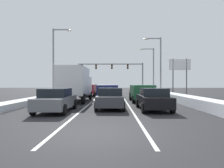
# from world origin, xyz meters

# --- Properties ---
(ground_plane) EXTENTS (120.00, 120.00, 0.00)m
(ground_plane) POSITION_xyz_m (0.00, 14.59, 0.00)
(ground_plane) COLOR #28282B
(lane_stripe_between_right_lane_and_center_lane) EXTENTS (0.14, 40.13, 0.01)m
(lane_stripe_between_right_lane_and_center_lane) POSITION_xyz_m (1.70, 18.24, 0.00)
(lane_stripe_between_right_lane_and_center_lane) COLOR silver
(lane_stripe_between_right_lane_and_center_lane) RESTS_ON ground
(lane_stripe_between_center_lane_and_left_lane) EXTENTS (0.14, 40.13, 0.01)m
(lane_stripe_between_center_lane_and_left_lane) POSITION_xyz_m (-1.70, 18.24, 0.00)
(lane_stripe_between_center_lane_and_left_lane) COLOR silver
(lane_stripe_between_center_lane_and_left_lane) RESTS_ON ground
(snow_bank_right_shoulder) EXTENTS (1.45, 40.13, 0.72)m
(snow_bank_right_shoulder) POSITION_xyz_m (7.00, 18.24, 0.36)
(snow_bank_right_shoulder) COLOR white
(snow_bank_right_shoulder) RESTS_ON ground
(snow_bank_left_shoulder) EXTENTS (1.39, 40.13, 0.48)m
(snow_bank_left_shoulder) POSITION_xyz_m (-7.00, 18.24, 0.24)
(snow_bank_left_shoulder) COLOR white
(snow_bank_left_shoulder) RESTS_ON ground
(sedan_black_right_lane_nearest) EXTENTS (2.00, 4.50, 1.51)m
(sedan_black_right_lane_nearest) POSITION_xyz_m (3.20, 6.67, 0.76)
(sedan_black_right_lane_nearest) COLOR black
(sedan_black_right_lane_nearest) RESTS_ON ground
(suv_green_right_lane_second) EXTENTS (2.16, 4.90, 1.67)m
(suv_green_right_lane_second) POSITION_xyz_m (3.22, 12.90, 1.02)
(suv_green_right_lane_second) COLOR #1E5633
(suv_green_right_lane_second) RESTS_ON ground
(sedan_red_right_lane_third) EXTENTS (2.00, 4.50, 1.51)m
(sedan_red_right_lane_third) POSITION_xyz_m (3.60, 19.54, 0.76)
(sedan_red_right_lane_third) COLOR maroon
(sedan_red_right_lane_third) RESTS_ON ground
(sedan_charcoal_center_lane_nearest) EXTENTS (2.00, 4.50, 1.51)m
(sedan_charcoal_center_lane_nearest) POSITION_xyz_m (0.23, 7.51, 0.76)
(sedan_charcoal_center_lane_nearest) COLOR #38383D
(sedan_charcoal_center_lane_nearest) RESTS_ON ground
(suv_navy_center_lane_second) EXTENTS (2.16, 4.90, 1.67)m
(suv_navy_center_lane_second) POSITION_xyz_m (-0.11, 13.29, 1.02)
(suv_navy_center_lane_second) COLOR navy
(suv_navy_center_lane_second) RESTS_ON ground
(sedan_tan_center_lane_third) EXTENTS (2.00, 4.50, 1.51)m
(sedan_tan_center_lane_third) POSITION_xyz_m (0.13, 19.25, 0.76)
(sedan_tan_center_lane_third) COLOR #937F60
(sedan_tan_center_lane_third) RESTS_ON ground
(sedan_gray_left_lane_nearest) EXTENTS (2.00, 4.50, 1.51)m
(sedan_gray_left_lane_nearest) POSITION_xyz_m (-3.24, 5.77, 0.76)
(sedan_gray_left_lane_nearest) COLOR slate
(sedan_gray_left_lane_nearest) RESTS_ON ground
(box_truck_left_lane_second) EXTENTS (2.53, 7.20, 3.36)m
(box_truck_left_lane_second) POSITION_xyz_m (-3.33, 12.92, 1.90)
(box_truck_left_lane_second) COLOR silver
(box_truck_left_lane_second) RESTS_ON ground
(suv_maroon_left_lane_third) EXTENTS (2.16, 4.90, 1.67)m
(suv_maroon_left_lane_third) POSITION_xyz_m (-3.18, 21.92, 1.02)
(suv_maroon_left_lane_third) COLOR maroon
(suv_maroon_left_lane_third) RESTS_ON ground
(traffic_light_gantry) EXTENTS (14.00, 0.47, 6.20)m
(traffic_light_gantry) POSITION_xyz_m (1.31, 36.46, 4.89)
(traffic_light_gantry) COLOR slate
(traffic_light_gantry) RESTS_ON ground
(street_lamp_right_near) EXTENTS (2.66, 0.36, 8.79)m
(street_lamp_right_near) POSITION_xyz_m (7.22, 23.71, 5.21)
(street_lamp_right_near) COLOR gray
(street_lamp_right_near) RESTS_ON ground
(street_lamp_right_mid) EXTENTS (2.66, 0.36, 8.41)m
(street_lamp_right_mid) POSITION_xyz_m (7.52, 31.01, 5.02)
(street_lamp_right_mid) COLOR gray
(street_lamp_right_mid) RESTS_ON ground
(street_lamp_left_mid) EXTENTS (2.66, 0.36, 9.47)m
(street_lamp_left_mid) POSITION_xyz_m (-7.68, 21.07, 5.57)
(street_lamp_left_mid) COLOR gray
(street_lamp_left_mid) RESTS_ON ground
(roadside_sign_right) EXTENTS (3.20, 0.16, 5.50)m
(roadside_sign_right) POSITION_xyz_m (10.22, 23.00, 4.02)
(roadside_sign_right) COLOR #59595B
(roadside_sign_right) RESTS_ON ground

